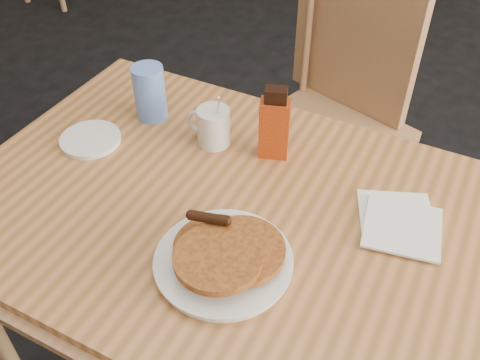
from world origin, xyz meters
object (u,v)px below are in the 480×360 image
Objects in this scene: main_table at (235,221)px; coffee_mug at (213,126)px; syrup_bottle at (274,125)px; chair_main_far at (339,93)px; blue_tumbler at (150,92)px; pancake_plate at (224,257)px.

main_table is 0.25m from coffee_mug.
chair_main_far is at bearing 72.28° from syrup_bottle.
blue_tumbler is (-0.35, 0.21, 0.11)m from main_table.
coffee_mug is at bearing 170.58° from syrup_bottle.
coffee_mug is (-0.14, -0.58, 0.20)m from chair_main_far.
pancake_plate is 1.89× the size of blue_tumbler.
pancake_plate is at bearing -41.30° from blue_tumbler.
pancake_plate is at bearing -99.53° from syrup_bottle.
coffee_mug is (-0.21, 0.33, 0.02)m from pancake_plate.
chair_main_far is 3.74× the size of pancake_plate.
chair_main_far is at bearing 58.72° from blue_tumbler.
main_table is at bearing -61.18° from coffee_mug.
syrup_bottle is (-0.00, 0.20, 0.13)m from main_table.
coffee_mug reaches higher than pancake_plate.
chair_main_far reaches higher than blue_tumbler.
blue_tumbler is at bearing 138.70° from pancake_plate.
main_table is 1.27× the size of chair_main_far.
chair_main_far reaches higher than syrup_bottle.
main_table is at bearing 109.66° from pancake_plate.
coffee_mug is at bearing -86.13° from chair_main_far.
coffee_mug is at bearing -7.83° from blue_tumbler.
syrup_bottle is at bearing -71.58° from chair_main_far.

